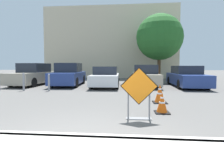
{
  "coord_description": "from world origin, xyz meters",
  "views": [
    {
      "loc": [
        0.93,
        -3.14,
        1.43
      ],
      "look_at": [
        -0.09,
        8.67,
        0.85
      ],
      "focal_mm": 28.0,
      "sensor_mm": 36.0,
      "label": 1
    }
  ],
  "objects_px": {
    "bollard_second": "(24,81)",
    "parked_car_nearest": "(34,75)",
    "parked_car_second": "(69,75)",
    "bollard_nearest": "(49,82)",
    "road_closed_sign": "(139,91)",
    "parked_car_fourth": "(145,76)",
    "parked_car_third": "(106,77)",
    "traffic_cone_second": "(160,94)",
    "parked_car_fifth": "(186,77)",
    "traffic_cone_nearest": "(162,103)"
  },
  "relations": [
    {
      "from": "bollard_second",
      "to": "parked_car_nearest",
      "type": "bearing_deg",
      "value": 109.22
    },
    {
      "from": "parked_car_nearest",
      "to": "parked_car_second",
      "type": "distance_m",
      "value": 2.78
    },
    {
      "from": "bollard_nearest",
      "to": "bollard_second",
      "type": "relative_size",
      "value": 0.94
    },
    {
      "from": "road_closed_sign",
      "to": "parked_car_fourth",
      "type": "relative_size",
      "value": 0.34
    },
    {
      "from": "bollard_nearest",
      "to": "parked_car_third",
      "type": "bearing_deg",
      "value": 39.87
    },
    {
      "from": "parked_car_nearest",
      "to": "parked_car_third",
      "type": "xyz_separation_m",
      "value": [
        5.55,
        -0.59,
        -0.09
      ]
    },
    {
      "from": "traffic_cone_second",
      "to": "bollard_second",
      "type": "relative_size",
      "value": 0.7
    },
    {
      "from": "parked_car_fourth",
      "to": "bollard_nearest",
      "type": "distance_m",
      "value": 6.47
    },
    {
      "from": "parked_car_nearest",
      "to": "bollard_nearest",
      "type": "bearing_deg",
      "value": 132.75
    },
    {
      "from": "traffic_cone_second",
      "to": "parked_car_fifth",
      "type": "distance_m",
      "value": 6.23
    },
    {
      "from": "road_closed_sign",
      "to": "parked_car_nearest",
      "type": "relative_size",
      "value": 0.3
    },
    {
      "from": "traffic_cone_nearest",
      "to": "traffic_cone_second",
      "type": "height_order",
      "value": "traffic_cone_second"
    },
    {
      "from": "parked_car_second",
      "to": "parked_car_third",
      "type": "xyz_separation_m",
      "value": [
        2.78,
        -0.38,
        -0.09
      ]
    },
    {
      "from": "parked_car_nearest",
      "to": "parked_car_third",
      "type": "bearing_deg",
      "value": 176.55
    },
    {
      "from": "parked_car_nearest",
      "to": "parked_car_fourth",
      "type": "xyz_separation_m",
      "value": [
        8.33,
        -0.09,
        -0.05
      ]
    },
    {
      "from": "road_closed_sign",
      "to": "parked_car_nearest",
      "type": "xyz_separation_m",
      "value": [
        -7.35,
        8.0,
        -0.02
      ]
    },
    {
      "from": "traffic_cone_nearest",
      "to": "parked_car_third",
      "type": "height_order",
      "value": "parked_car_third"
    },
    {
      "from": "parked_car_nearest",
      "to": "parked_car_second",
      "type": "relative_size",
      "value": 1.12
    },
    {
      "from": "bollard_second",
      "to": "parked_car_fourth",
      "type": "bearing_deg",
      "value": 22.34
    },
    {
      "from": "traffic_cone_nearest",
      "to": "parked_car_fourth",
      "type": "distance_m",
      "value": 7.2
    },
    {
      "from": "parked_car_third",
      "to": "bollard_nearest",
      "type": "xyz_separation_m",
      "value": [
        -2.97,
        -2.48,
        -0.14
      ]
    },
    {
      "from": "traffic_cone_second",
      "to": "parked_car_fifth",
      "type": "bearing_deg",
      "value": 63.21
    },
    {
      "from": "road_closed_sign",
      "to": "bollard_nearest",
      "type": "bearing_deg",
      "value": 133.99
    },
    {
      "from": "traffic_cone_second",
      "to": "bollard_nearest",
      "type": "xyz_separation_m",
      "value": [
        -5.72,
        2.72,
        0.16
      ]
    },
    {
      "from": "parked_car_second",
      "to": "bollard_second",
      "type": "xyz_separation_m",
      "value": [
        -1.7,
        -2.85,
        -0.2
      ]
    },
    {
      "from": "road_closed_sign",
      "to": "traffic_cone_second",
      "type": "xyz_separation_m",
      "value": [
        0.95,
        2.22,
        -0.41
      ]
    },
    {
      "from": "traffic_cone_nearest",
      "to": "parked_car_third",
      "type": "xyz_separation_m",
      "value": [
        -2.55,
        6.68,
        0.34
      ]
    },
    {
      "from": "road_closed_sign",
      "to": "bollard_second",
      "type": "relative_size",
      "value": 1.34
    },
    {
      "from": "traffic_cone_nearest",
      "to": "parked_car_second",
      "type": "bearing_deg",
      "value": 127.01
    },
    {
      "from": "road_closed_sign",
      "to": "parked_car_third",
      "type": "relative_size",
      "value": 0.32
    },
    {
      "from": "parked_car_fourth",
      "to": "parked_car_nearest",
      "type": "bearing_deg",
      "value": 0.92
    },
    {
      "from": "road_closed_sign",
      "to": "traffic_cone_second",
      "type": "height_order",
      "value": "road_closed_sign"
    },
    {
      "from": "parked_car_second",
      "to": "parked_car_third",
      "type": "distance_m",
      "value": 2.8
    },
    {
      "from": "traffic_cone_nearest",
      "to": "bollard_second",
      "type": "bearing_deg",
      "value": 149.09
    },
    {
      "from": "road_closed_sign",
      "to": "bollard_second",
      "type": "bearing_deg",
      "value": 141.84
    },
    {
      "from": "traffic_cone_nearest",
      "to": "bollard_second",
      "type": "xyz_separation_m",
      "value": [
        -7.03,
        4.21,
        0.24
      ]
    },
    {
      "from": "road_closed_sign",
      "to": "parked_car_nearest",
      "type": "bearing_deg",
      "value": 132.55
    },
    {
      "from": "road_closed_sign",
      "to": "parked_car_second",
      "type": "xyz_separation_m",
      "value": [
        -4.57,
        7.79,
        -0.02
      ]
    },
    {
      "from": "parked_car_fourth",
      "to": "bollard_second",
      "type": "distance_m",
      "value": 7.85
    },
    {
      "from": "road_closed_sign",
      "to": "parked_car_third",
      "type": "xyz_separation_m",
      "value": [
        -1.8,
        7.41,
        -0.11
      ]
    },
    {
      "from": "parked_car_fourth",
      "to": "parked_car_fifth",
      "type": "xyz_separation_m",
      "value": [
        2.78,
        -0.15,
        -0.02
      ]
    },
    {
      "from": "parked_car_second",
      "to": "bollard_nearest",
      "type": "distance_m",
      "value": 2.87
    },
    {
      "from": "traffic_cone_second",
      "to": "parked_car_second",
      "type": "distance_m",
      "value": 7.86
    },
    {
      "from": "traffic_cone_nearest",
      "to": "parked_car_fourth",
      "type": "bearing_deg",
      "value": 88.14
    },
    {
      "from": "parked_car_fifth",
      "to": "road_closed_sign",
      "type": "bearing_deg",
      "value": 65.53
    },
    {
      "from": "parked_car_second",
      "to": "parked_car_fifth",
      "type": "relative_size",
      "value": 0.9
    },
    {
      "from": "parked_car_second",
      "to": "parked_car_fourth",
      "type": "distance_m",
      "value": 5.56
    },
    {
      "from": "parked_car_second",
      "to": "traffic_cone_second",
      "type": "bearing_deg",
      "value": 131.06
    },
    {
      "from": "traffic_cone_nearest",
      "to": "parked_car_fourth",
      "type": "xyz_separation_m",
      "value": [
        0.23,
        7.19,
        0.38
      ]
    },
    {
      "from": "parked_car_second",
      "to": "parked_car_fifth",
      "type": "distance_m",
      "value": 8.33
    }
  ]
}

